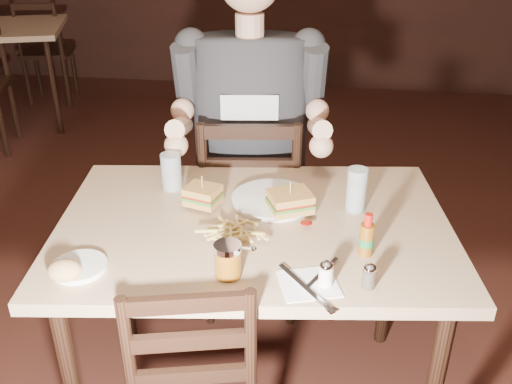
# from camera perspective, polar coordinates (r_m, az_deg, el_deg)

# --- Properties ---
(main_table) EXTENTS (1.31, 0.95, 0.77)m
(main_table) POSITION_cam_1_polar(r_m,az_deg,el_deg) (1.82, -0.21, -5.19)
(main_table) COLOR tan
(main_table) RESTS_ON ground
(bg_table) EXTENTS (1.01, 1.01, 0.77)m
(bg_table) POSITION_cam_1_polar(r_m,az_deg,el_deg) (4.90, -23.47, 13.98)
(bg_table) COLOR tan
(bg_table) RESTS_ON ground
(chair_far) EXTENTS (0.49, 0.52, 0.94)m
(chair_far) POSITION_cam_1_polar(r_m,az_deg,el_deg) (2.45, -0.52, -1.78)
(chair_far) COLOR black
(chair_far) RESTS_ON ground
(bg_chair_far) EXTENTS (0.48, 0.51, 0.87)m
(bg_chair_far) POSITION_cam_1_polar(r_m,az_deg,el_deg) (5.42, -20.15, 13.06)
(bg_chair_far) COLOR black
(bg_chair_far) RESTS_ON ground
(diner) EXTENTS (0.65, 0.54, 1.03)m
(diner) POSITION_cam_1_polar(r_m,az_deg,el_deg) (2.18, -0.61, 9.70)
(diner) COLOR #28282D
(diner) RESTS_ON chair_far
(dinner_plate) EXTENTS (0.29, 0.29, 0.02)m
(dinner_plate) POSITION_cam_1_polar(r_m,az_deg,el_deg) (1.88, 1.66, -0.86)
(dinner_plate) COLOR white
(dinner_plate) RESTS_ON main_table
(sandwich_left) EXTENTS (0.13, 0.11, 0.09)m
(sandwich_left) POSITION_cam_1_polar(r_m,az_deg,el_deg) (1.83, -5.38, 0.15)
(sandwich_left) COLOR tan
(sandwich_left) RESTS_ON dinner_plate
(sandwich_right) EXTENTS (0.16, 0.15, 0.11)m
(sandwich_right) POSITION_cam_1_polar(r_m,az_deg,el_deg) (1.79, 3.44, -0.28)
(sandwich_right) COLOR tan
(sandwich_right) RESTS_ON dinner_plate
(fries_pile) EXTENTS (0.25, 0.19, 0.04)m
(fries_pile) POSITION_cam_1_polar(r_m,az_deg,el_deg) (1.69, -2.15, -3.52)
(fries_pile) COLOR #D8B964
(fries_pile) RESTS_ON dinner_plate
(ketchup_dollop) EXTENTS (0.04, 0.04, 0.01)m
(ketchup_dollop) POSITION_cam_1_polar(r_m,az_deg,el_deg) (1.74, 5.05, -3.08)
(ketchup_dollop) COLOR maroon
(ketchup_dollop) RESTS_ON dinner_plate
(glass_left) EXTENTS (0.08, 0.08, 0.13)m
(glass_left) POSITION_cam_1_polar(r_m,az_deg,el_deg) (1.97, -8.46, 2.02)
(glass_left) COLOR silver
(glass_left) RESTS_ON main_table
(glass_right) EXTENTS (0.07, 0.07, 0.15)m
(glass_right) POSITION_cam_1_polar(r_m,az_deg,el_deg) (1.84, 10.01, 0.21)
(glass_right) COLOR silver
(glass_right) RESTS_ON main_table
(hot_sauce) EXTENTS (0.05, 0.05, 0.13)m
(hot_sauce) POSITION_cam_1_polar(r_m,az_deg,el_deg) (1.62, 11.04, -4.19)
(hot_sauce) COLOR brown
(hot_sauce) RESTS_ON main_table
(salt_shaker) EXTENTS (0.04, 0.04, 0.07)m
(salt_shaker) POSITION_cam_1_polar(r_m,az_deg,el_deg) (1.50, 7.00, -8.19)
(salt_shaker) COLOR white
(salt_shaker) RESTS_ON main_table
(pepper_shaker) EXTENTS (0.04, 0.04, 0.06)m
(pepper_shaker) POSITION_cam_1_polar(r_m,az_deg,el_deg) (1.52, 11.24, -8.31)
(pepper_shaker) COLOR #38332D
(pepper_shaker) RESTS_ON main_table
(syrup_dispenser) EXTENTS (0.08, 0.08, 0.10)m
(syrup_dispenser) POSITION_cam_1_polar(r_m,az_deg,el_deg) (1.52, -2.83, -6.81)
(syrup_dispenser) COLOR brown
(syrup_dispenser) RESTS_ON main_table
(napkin) EXTENTS (0.18, 0.18, 0.00)m
(napkin) POSITION_cam_1_polar(r_m,az_deg,el_deg) (1.52, 5.30, -9.11)
(napkin) COLOR white
(napkin) RESTS_ON main_table
(knife) EXTENTS (0.16, 0.19, 0.01)m
(knife) POSITION_cam_1_polar(r_m,az_deg,el_deg) (1.50, 4.95, -9.51)
(knife) COLOR silver
(knife) RESTS_ON napkin
(fork) EXTENTS (0.09, 0.15, 0.01)m
(fork) POSITION_cam_1_polar(r_m,az_deg,el_deg) (1.56, 6.67, -8.00)
(fork) COLOR silver
(fork) RESTS_ON napkin
(side_plate) EXTENTS (0.16, 0.16, 0.01)m
(side_plate) POSITION_cam_1_polar(r_m,az_deg,el_deg) (1.64, -17.25, -7.26)
(side_plate) COLOR white
(side_plate) RESTS_ON main_table
(bread_roll) EXTENTS (0.10, 0.09, 0.05)m
(bread_roll) POSITION_cam_1_polar(r_m,az_deg,el_deg) (1.58, -18.60, -7.44)
(bread_roll) COLOR tan
(bread_roll) RESTS_ON side_plate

